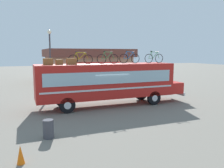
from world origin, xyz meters
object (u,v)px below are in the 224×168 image
object	(u,v)px
luggage_bag_1	(48,62)
rooftop_bicycle_1	(81,59)
luggage_bag_3	(71,61)
rooftop_bicycle_2	(108,59)
street_lamp	(50,54)
traffic_cone	(21,155)
bus	(109,81)
luggage_bag_2	(59,62)
rooftop_bicycle_4	(154,58)
trash_bin	(48,129)
rooftop_bicycle_3	(129,58)

from	to	relation	value
luggage_bag_1	rooftop_bicycle_1	world-z (taller)	rooftop_bicycle_1
luggage_bag_3	rooftop_bicycle_2	size ratio (longest dim) A/B	0.39
rooftop_bicycle_1	street_lamp	bearing A→B (deg)	102.69
rooftop_bicycle_2	traffic_cone	xyz separation A→B (m)	(-6.10, -7.26, -3.22)
rooftop_bicycle_1	street_lamp	size ratio (longest dim) A/B	0.29
bus	traffic_cone	world-z (taller)	bus
luggage_bag_3	luggage_bag_1	bearing A→B (deg)	-178.56
street_lamp	luggage_bag_3	bearing A→B (deg)	-83.28
luggage_bag_2	bus	bearing A→B (deg)	-1.35
rooftop_bicycle_2	traffic_cone	bearing A→B (deg)	-130.01
luggage_bag_2	rooftop_bicycle_4	world-z (taller)	rooftop_bicycle_4
luggage_bag_1	luggage_bag_3	bearing A→B (deg)	1.44
traffic_cone	street_lamp	bearing A→B (deg)	78.54
luggage_bag_3	traffic_cone	xyz separation A→B (m)	(-3.44, -7.39, -3.04)
trash_bin	bus	bearing A→B (deg)	45.69
luggage_bag_1	rooftop_bicycle_4	size ratio (longest dim) A/B	0.37
bus	luggage_bag_3	bearing A→B (deg)	-179.78
rooftop_bicycle_1	rooftop_bicycle_2	world-z (taller)	rooftop_bicycle_2
luggage_bag_2	trash_bin	bearing A→B (deg)	-104.88
luggage_bag_2	traffic_cone	world-z (taller)	luggage_bag_2
rooftop_bicycle_1	rooftop_bicycle_2	xyz separation A→B (m)	(2.00, -0.11, 0.02)
rooftop_bicycle_1	traffic_cone	distance (m)	9.02
luggage_bag_2	street_lamp	xyz separation A→B (m)	(0.11, 5.96, 0.49)
trash_bin	street_lamp	distance (m)	11.83
rooftop_bicycle_1	traffic_cone	world-z (taller)	rooftop_bicycle_1
luggage_bag_1	street_lamp	bearing A→B (deg)	81.87
trash_bin	traffic_cone	size ratio (longest dim) A/B	1.26
rooftop_bicycle_2	luggage_bag_2	bearing A→B (deg)	176.28
rooftop_bicycle_4	trash_bin	distance (m)	10.68
traffic_cone	luggage_bag_3	bearing A→B (deg)	65.04
street_lamp	rooftop_bicycle_2	bearing A→B (deg)	-61.43
rooftop_bicycle_1	luggage_bag_3	bearing A→B (deg)	178.28
luggage_bag_2	luggage_bag_3	distance (m)	0.83
luggage_bag_2	rooftop_bicycle_1	distance (m)	1.50
bus	rooftop_bicycle_2	distance (m)	1.70
luggage_bag_1	traffic_cone	size ratio (longest dim) A/B	0.90
luggage_bag_2	rooftop_bicycle_3	bearing A→B (deg)	0.68
rooftop_bicycle_3	rooftop_bicycle_4	size ratio (longest dim) A/B	1.03
luggage_bag_1	rooftop_bicycle_1	bearing A→B (deg)	0.51
rooftop_bicycle_4	trash_bin	world-z (taller)	rooftop_bicycle_4
traffic_cone	rooftop_bicycle_2	bearing A→B (deg)	49.99
rooftop_bicycle_4	traffic_cone	bearing A→B (deg)	-143.99
rooftop_bicycle_1	rooftop_bicycle_4	bearing A→B (deg)	-0.53
luggage_bag_1	rooftop_bicycle_4	distance (m)	8.21
trash_bin	street_lamp	xyz separation A→B (m)	(1.51, 11.23, 3.40)
trash_bin	traffic_cone	world-z (taller)	trash_bin
rooftop_bicycle_2	rooftop_bicycle_3	distance (m)	1.93
luggage_bag_1	street_lamp	world-z (taller)	street_lamp
luggage_bag_3	rooftop_bicycle_3	distance (m)	4.57
rooftop_bicycle_1	rooftop_bicycle_3	world-z (taller)	rooftop_bicycle_3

